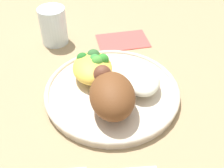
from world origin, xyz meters
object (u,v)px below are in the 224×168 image
Objects in this scene: plate at (112,91)px; napkin at (123,40)px; mac_cheese_with_broccoli at (93,66)px; rice_pile at (140,77)px; roasted_chicken at (112,94)px; water_glass at (53,26)px.

napkin is (0.19, -0.05, -0.01)m from plate.
rice_pile is at bearing -116.59° from mac_cheese_with_broccoli.
plate is 2.67× the size of mac_cheese_with_broccoli.
rice_pile is at bearing -86.44° from plate.
roasted_chicken is at bearing 171.38° from plate.
roasted_chicken reaches higher than rice_pile.
plate is 2.10× the size of napkin.
roasted_chicken is 0.91× the size of napkin.
mac_cheese_with_broccoli is 0.18m from water_glass.
water_glass is at bearing 26.18° from mac_cheese_with_broccoli.
rice_pile is at bearing -140.98° from water_glass.
plate is 0.07m from roasted_chicken.
roasted_chicken is at bearing -158.16° from water_glass.
napkin is at bearing -97.15° from water_glass.
water_glass is (0.21, 0.17, 0.01)m from rice_pile.
mac_cheese_with_broccoli is (0.05, 0.03, 0.03)m from plate.
roasted_chicken reaches higher than napkin.
water_glass is at bearing 21.84° from roasted_chicken.
mac_cheese_with_broccoli reaches higher than napkin.
water_glass reaches higher than plate.
mac_cheese_with_broccoli is 0.17m from napkin.
napkin is (-0.02, -0.17, -0.04)m from water_glass.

